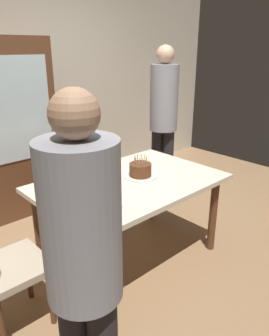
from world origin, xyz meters
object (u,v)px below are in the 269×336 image
object	(u,v)px
dining_table	(130,191)
person_guest	(163,116)
birthday_cake	(140,171)
person_celebrant	(84,264)
china_cabinet	(1,132)
plate_far_side	(106,175)
plate_near_celebrant	(108,205)
chair_spindle_back	(84,182)

from	to	relation	value
dining_table	person_guest	distance (m)	1.36
birthday_cake	dining_table	bearing A→B (deg)	-177.61
person_celebrant	china_cabinet	size ratio (longest dim) A/B	0.88
person_celebrant	person_guest	size ratio (longest dim) A/B	0.92
person_celebrant	person_guest	xyz separation A→B (m)	(2.18, 1.55, 0.09)
plate_far_side	china_cabinet	world-z (taller)	china_cabinet
birthday_cake	person_guest	size ratio (longest dim) A/B	0.15
china_cabinet	person_celebrant	bearing A→B (deg)	-104.46
person_guest	china_cabinet	size ratio (longest dim) A/B	0.96
plate_near_celebrant	china_cabinet	bearing A→B (deg)	90.27
dining_table	plate_far_side	xyz separation A→B (m)	(-0.08, 0.23, 0.10)
plate_near_celebrant	chair_spindle_back	distance (m)	1.21
plate_near_celebrant	person_celebrant	size ratio (longest dim) A/B	0.13
birthday_cake	person_celebrant	world-z (taller)	person_celebrant
plate_far_side	person_celebrant	size ratio (longest dim) A/B	0.13
plate_near_celebrant	person_guest	distance (m)	1.80
birthday_cake	person_guest	xyz separation A→B (m)	(1.00, 0.66, 0.23)
birthday_cake	chair_spindle_back	world-z (taller)	chair_spindle_back
dining_table	person_guest	world-z (taller)	person_guest
chair_spindle_back	person_guest	bearing A→B (deg)	-8.77
person_celebrant	person_guest	distance (m)	2.68
birthday_cake	plate_far_side	size ratio (longest dim) A/B	1.27
dining_table	china_cabinet	bearing A→B (deg)	105.24
chair_spindle_back	plate_far_side	bearing A→B (deg)	-106.04
dining_table	china_cabinet	distance (m)	1.64
dining_table	plate_near_celebrant	bearing A→B (deg)	-151.49
plate_far_side	china_cabinet	size ratio (longest dim) A/B	0.12
dining_table	chair_spindle_back	size ratio (longest dim) A/B	1.59
dining_table	plate_far_side	size ratio (longest dim) A/B	6.87
chair_spindle_back	china_cabinet	bearing A→B (deg)	125.39
person_celebrant	chair_spindle_back	bearing A→B (deg)	56.04
dining_table	plate_far_side	distance (m)	0.26
birthday_cake	china_cabinet	xyz separation A→B (m)	(-0.55, 1.55, 0.14)
birthday_cake	person_guest	distance (m)	1.22
dining_table	plate_near_celebrant	xyz separation A→B (m)	(-0.42, -0.23, 0.10)
birthday_cake	person_guest	world-z (taller)	person_guest
birthday_cake	plate_near_celebrant	distance (m)	0.59
plate_near_celebrant	plate_far_side	xyz separation A→B (m)	(0.34, 0.45, 0.00)
plate_near_celebrant	dining_table	bearing A→B (deg)	28.51
china_cabinet	plate_far_side	bearing A→B (deg)	-75.32
plate_near_celebrant	plate_far_side	world-z (taller)	same
plate_far_side	chair_spindle_back	xyz separation A→B (m)	(0.17, 0.60, -0.30)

